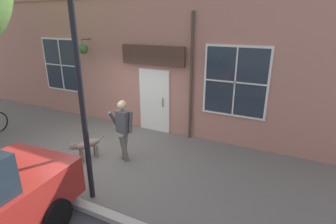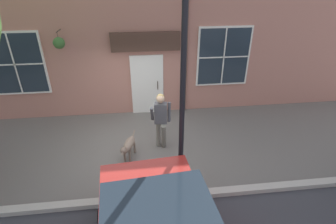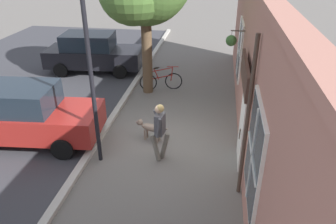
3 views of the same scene
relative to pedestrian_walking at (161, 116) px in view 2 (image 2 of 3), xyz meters
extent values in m
plane|color=#66605B|center=(0.01, -0.72, -1.00)|extent=(90.00, 90.00, 0.00)
cube|color=#B2ADA3|center=(2.01, -0.72, -0.94)|extent=(0.20, 28.00, 0.12)
cube|color=#B27566|center=(-2.34, -0.72, 1.13)|extent=(0.30, 18.00, 4.27)
cube|color=white|center=(-2.17, -0.26, 0.05)|extent=(0.10, 1.10, 2.10)
cube|color=#232D38|center=(-2.14, -0.26, 0.00)|extent=(0.03, 0.90, 1.90)
cylinder|color=#47382D|center=(-2.08, 0.09, 0.05)|extent=(0.03, 0.03, 0.30)
cube|color=#4C3328|center=(-2.07, -0.26, 1.55)|extent=(0.08, 2.20, 0.60)
cylinder|color=#47382D|center=(-2.11, 1.04, 0.92)|extent=(0.09, 0.09, 3.84)
cylinder|color=#47382D|center=(-1.95, -2.80, 1.96)|extent=(0.44, 0.04, 0.04)
cylinder|color=#47382D|center=(-1.77, -2.80, 1.78)|extent=(0.01, 0.01, 0.34)
cone|color=#2D2823|center=(-1.77, -2.80, 1.56)|extent=(0.32, 0.32, 0.18)
sphere|color=#3D6B33|center=(-1.77, -2.80, 1.65)|extent=(0.34, 0.34, 0.34)
cube|color=white|center=(-2.17, -4.36, 0.95)|extent=(0.08, 1.82, 2.02)
cube|color=#232D38|center=(-2.14, -4.36, 0.95)|extent=(0.03, 1.70, 1.90)
cube|color=white|center=(-2.12, -4.36, 0.95)|extent=(0.04, 0.04, 1.90)
cube|color=white|center=(-2.12, -4.36, 0.95)|extent=(0.04, 1.70, 0.04)
cube|color=white|center=(-2.17, 2.35, 0.95)|extent=(0.08, 1.82, 2.02)
cube|color=#232D38|center=(-2.14, 2.35, 0.95)|extent=(0.03, 1.70, 1.90)
cube|color=white|center=(-2.12, 2.35, 0.95)|extent=(0.04, 0.04, 1.90)
cube|color=white|center=(-2.12, 2.35, 0.95)|extent=(0.04, 1.70, 0.04)
cylinder|color=#6B665B|center=(0.11, 0.07, -0.60)|extent=(0.31, 0.17, 0.82)
cylinder|color=#6B665B|center=(-0.12, -0.07, -0.60)|extent=(0.31, 0.17, 0.82)
cube|color=#4C4C51|center=(0.00, 0.00, 0.10)|extent=(0.26, 0.37, 0.59)
sphere|color=tan|center=(0.02, 0.00, 0.54)|extent=(0.22, 0.22, 0.22)
sphere|color=tan|center=(-0.01, 0.00, 0.56)|extent=(0.21, 0.21, 0.21)
cylinder|color=#4C4C51|center=(-0.01, 0.23, 0.11)|extent=(0.17, 0.10, 0.57)
cylinder|color=#4C4C51|center=(0.07, -0.24, 0.13)|extent=(0.34, 0.13, 0.52)
ellipsoid|color=#7F6B5B|center=(0.40, -0.90, -0.57)|extent=(0.75, 0.44, 0.22)
cylinder|color=#7F6B5B|center=(0.63, -0.89, -0.83)|extent=(0.06, 0.06, 0.34)
cylinder|color=#7F6B5B|center=(0.59, -1.03, -0.83)|extent=(0.06, 0.06, 0.34)
cylinder|color=#7F6B5B|center=(0.22, -0.77, -0.83)|extent=(0.06, 0.06, 0.34)
cylinder|color=#7F6B5B|center=(0.18, -0.91, -0.83)|extent=(0.06, 0.06, 0.34)
sphere|color=#7F6B5B|center=(0.80, -1.02, -0.48)|extent=(0.18, 0.18, 0.18)
cone|color=#7F6B5B|center=(0.91, -1.05, -0.50)|extent=(0.12, 0.12, 0.09)
cone|color=#7F6B5B|center=(0.81, -0.97, -0.40)|extent=(0.06, 0.06, 0.07)
cone|color=#7F6B5B|center=(0.78, -1.07, -0.40)|extent=(0.06, 0.06, 0.07)
cylinder|color=#7F6B5B|center=(-0.01, -0.77, -0.52)|extent=(0.21, 0.10, 0.14)
cylinder|color=black|center=(2.65, 0.41, -0.69)|extent=(0.63, 0.23, 0.62)
cylinder|color=black|center=(1.63, 0.30, 1.54)|extent=(0.11, 0.11, 5.08)
camera|label=1|loc=(5.14, 3.86, 2.57)|focal=28.00mm
camera|label=2|loc=(6.23, -0.53, 3.55)|focal=28.00mm
camera|label=3|loc=(-1.37, 7.38, 4.36)|focal=35.00mm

